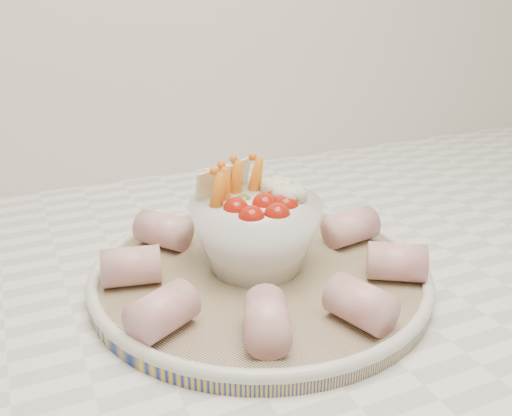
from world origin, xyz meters
name	(u,v)px	position (x,y,z in m)	size (l,w,h in m)	color
serving_platter	(260,273)	(-0.16, 1.40, 0.93)	(0.43, 0.43, 0.02)	navy
veggie_bowl	(256,229)	(-0.16, 1.41, 0.97)	(0.13, 0.13, 0.10)	white
cured_meat_rolls	(260,253)	(-0.16, 1.40, 0.95)	(0.29, 0.30, 0.04)	#BB5560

